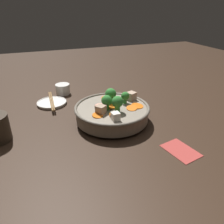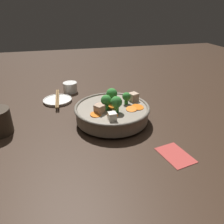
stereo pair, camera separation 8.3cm
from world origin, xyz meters
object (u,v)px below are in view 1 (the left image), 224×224
Objects in this scene: tea_cup at (63,89)px; chopsticks_pair at (52,101)px; stirfry_bowl at (112,111)px; side_saucer at (52,103)px.

chopsticks_pair is at bearing 147.47° from tea_cup.
stirfry_bowl reaches higher than tea_cup.
chopsticks_pair reaches higher than side_saucer.
chopsticks_pair is (0.24, 0.20, -0.03)m from stirfry_bowl.
tea_cup is (0.11, -0.07, 0.02)m from side_saucer.
stirfry_bowl is 4.08× the size of tea_cup.
tea_cup is at bearing 20.42° from stirfry_bowl.
side_saucer is 0.13m from tea_cup.
stirfry_bowl is 1.33× the size of chopsticks_pair.
tea_cup reaches higher than side_saucer.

